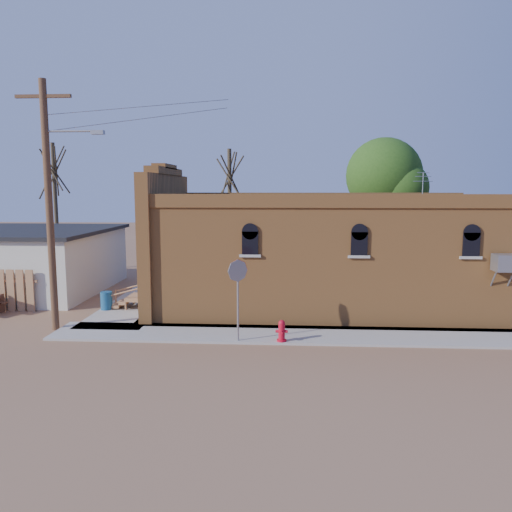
# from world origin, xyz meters

# --- Properties ---
(ground) EXTENTS (120.00, 120.00, 0.00)m
(ground) POSITION_xyz_m (0.00, 0.00, 0.00)
(ground) COLOR brown
(ground) RESTS_ON ground
(sidewalk_south) EXTENTS (19.00, 2.20, 0.08)m
(sidewalk_south) POSITION_xyz_m (1.50, 0.90, 0.04)
(sidewalk_south) COLOR #9E9991
(sidewalk_south) RESTS_ON ground
(sidewalk_west) EXTENTS (2.60, 10.00, 0.08)m
(sidewalk_west) POSITION_xyz_m (-6.30, 6.00, 0.04)
(sidewalk_west) COLOR #9E9991
(sidewalk_west) RESTS_ON ground
(brick_bar) EXTENTS (16.40, 7.97, 6.30)m
(brick_bar) POSITION_xyz_m (1.64, 5.49, 2.34)
(brick_bar) COLOR #C87D3D
(brick_bar) RESTS_ON ground
(utility_pole) EXTENTS (3.12, 0.26, 9.00)m
(utility_pole) POSITION_xyz_m (-8.14, 1.20, 4.77)
(utility_pole) COLOR #45321B
(utility_pole) RESTS_ON ground
(tree_bare_near) EXTENTS (2.80, 2.80, 7.65)m
(tree_bare_near) POSITION_xyz_m (-3.00, 13.00, 5.96)
(tree_bare_near) COLOR #4D412C
(tree_bare_near) RESTS_ON ground
(tree_bare_far) EXTENTS (2.80, 2.80, 8.16)m
(tree_bare_far) POSITION_xyz_m (-14.00, 14.00, 6.36)
(tree_bare_far) COLOR #4D412C
(tree_bare_far) RESTS_ON ground
(tree_leafy) EXTENTS (4.40, 4.40, 8.15)m
(tree_leafy) POSITION_xyz_m (6.00, 13.50, 5.93)
(tree_leafy) COLOR #4D412C
(tree_leafy) RESTS_ON ground
(fire_hydrant) EXTENTS (0.42, 0.40, 0.73)m
(fire_hydrant) POSITION_xyz_m (0.21, -0.00, 0.44)
(fire_hydrant) COLOR red
(fire_hydrant) RESTS_ON sidewalk_south
(stop_sign) EXTENTS (0.62, 0.53, 2.78)m
(stop_sign) POSITION_xyz_m (-1.27, 0.00, 2.22)
(stop_sign) COLOR gray
(stop_sign) RESTS_ON sidewalk_south
(trash_barrel) EXTENTS (0.64, 0.64, 0.76)m
(trash_barrel) POSITION_xyz_m (-7.30, 4.05, 0.46)
(trash_barrel) COLOR navy
(trash_barrel) RESTS_ON sidewalk_west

